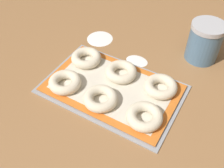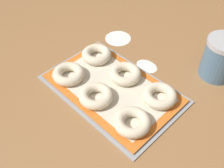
{
  "view_description": "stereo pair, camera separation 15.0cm",
  "coord_description": "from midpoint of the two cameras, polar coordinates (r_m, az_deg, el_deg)",
  "views": [
    {
      "loc": [
        0.29,
        -0.5,
        0.63
      ],
      "look_at": [
        -0.01,
        -0.0,
        0.03
      ],
      "focal_mm": 42.0,
      "sensor_mm": 36.0,
      "label": 1
    },
    {
      "loc": [
        0.41,
        -0.41,
        0.63
      ],
      "look_at": [
        -0.01,
        -0.0,
        0.03
      ],
      "focal_mm": 42.0,
      "sensor_mm": 36.0,
      "label": 2
    }
  ],
  "objects": [
    {
      "name": "bagel_back_center",
      "position": [
        0.87,
        -2.89,
        2.22
      ],
      "size": [
        0.11,
        0.11,
        0.03
      ],
      "color": "beige",
      "rests_on": "baking_mat"
    },
    {
      "name": "flour_patch_near",
      "position": [
        1.07,
        -6.73,
        9.51
      ],
      "size": [
        0.1,
        0.1,
        0.0
      ],
      "color": "white",
      "rests_on": "ground_plane"
    },
    {
      "name": "bagel_back_right",
      "position": [
        0.83,
        5.53,
        -1.04
      ],
      "size": [
        0.11,
        0.11,
        0.03
      ],
      "color": "beige",
      "rests_on": "baking_mat"
    },
    {
      "name": "bagel_front_right",
      "position": [
        0.75,
        1.43,
        -7.67
      ],
      "size": [
        0.11,
        0.11,
        0.03
      ],
      "color": "beige",
      "rests_on": "baking_mat"
    },
    {
      "name": "ground_plane",
      "position": [
        0.85,
        -4.59,
        -1.85
      ],
      "size": [
        2.8,
        2.8,
        0.0
      ],
      "primitive_type": "plane",
      "color": "olive"
    },
    {
      "name": "bagel_front_left",
      "position": [
        0.87,
        -15.12,
        -0.09
      ],
      "size": [
        0.11,
        0.11,
        0.03
      ],
      "color": "beige",
      "rests_on": "baking_mat"
    },
    {
      "name": "baking_mat",
      "position": [
        0.85,
        -5.04,
        -1.29
      ],
      "size": [
        0.42,
        0.26,
        0.0
      ],
      "color": "orange",
      "rests_on": "baking_tray"
    },
    {
      "name": "flour_canister",
      "position": [
        0.96,
        15.36,
        8.52
      ],
      "size": [
        0.12,
        0.12,
        0.14
      ],
      "color": "slate",
      "rests_on": "ground_plane"
    },
    {
      "name": "flour_patch_far",
      "position": [
        0.95,
        0.82,
        4.77
      ],
      "size": [
        0.08,
        0.06,
        0.0
      ],
      "color": "white",
      "rests_on": "ground_plane"
    },
    {
      "name": "bagel_back_left",
      "position": [
        0.94,
        -10.21,
        5.22
      ],
      "size": [
        0.11,
        0.11,
        0.03
      ],
      "color": "beige",
      "rests_on": "baking_mat"
    },
    {
      "name": "baking_tray",
      "position": [
        0.85,
        -5.02,
        -1.53
      ],
      "size": [
        0.44,
        0.28,
        0.01
      ],
      "color": "#93969B",
      "rests_on": "ground_plane"
    },
    {
      "name": "bagel_front_center",
      "position": [
        0.8,
        -7.88,
        -3.68
      ],
      "size": [
        0.11,
        0.11,
        0.03
      ],
      "color": "beige",
      "rests_on": "baking_mat"
    }
  ]
}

